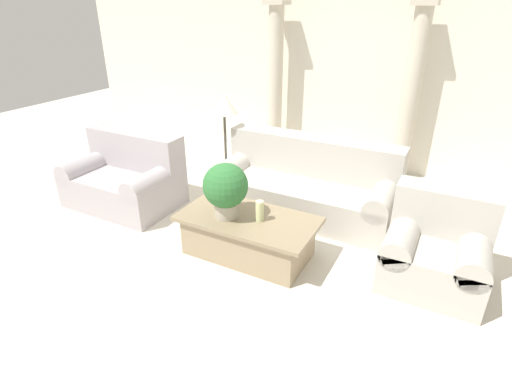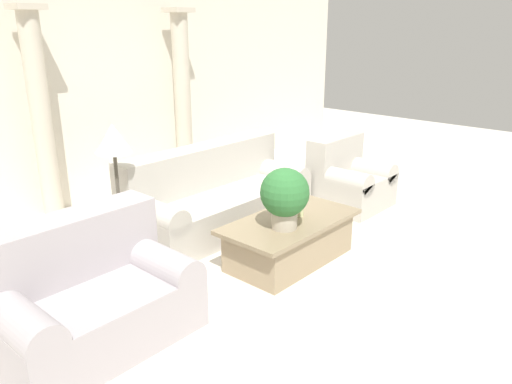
{
  "view_description": "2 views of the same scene",
  "coord_description": "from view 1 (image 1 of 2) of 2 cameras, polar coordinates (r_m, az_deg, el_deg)",
  "views": [
    {
      "loc": [
        1.75,
        -3.4,
        2.41
      ],
      "look_at": [
        -0.14,
        0.17,
        0.46
      ],
      "focal_mm": 28.0,
      "sensor_mm": 36.0,
      "label": 1
    },
    {
      "loc": [
        -3.49,
        -3.06,
        2.23
      ],
      "look_at": [
        -0.08,
        0.01,
        0.67
      ],
      "focal_mm": 35.0,
      "sensor_mm": 36.0,
      "label": 2
    }
  ],
  "objects": [
    {
      "name": "wall_back",
      "position": [
        6.43,
        12.5,
        17.89
      ],
      "size": [
        10.0,
        0.06,
        3.2
      ],
      "color": "silver",
      "rests_on": "ground_plane"
    },
    {
      "name": "potted_plant",
      "position": [
        3.91,
        -4.38,
        0.62
      ],
      "size": [
        0.45,
        0.45,
        0.57
      ],
      "color": "#B2A893",
      "rests_on": "coffee_table"
    },
    {
      "name": "sofa_long",
      "position": [
        4.98,
        7.05,
        1.06
      ],
      "size": [
        2.2,
        0.91,
        0.9
      ],
      "color": "#B7B2A8",
      "rests_on": "ground_plane"
    },
    {
      "name": "coffee_table",
      "position": [
        4.14,
        -1.13,
        -6.19
      ],
      "size": [
        1.4,
        0.74,
        0.44
      ],
      "color": "#998466",
      "rests_on": "ground_plane"
    },
    {
      "name": "floor_lamp",
      "position": [
        5.31,
        -4.56,
        11.55
      ],
      "size": [
        0.35,
        0.35,
        1.35
      ],
      "color": "#4C473D",
      "rests_on": "ground_plane"
    },
    {
      "name": "loveseat",
      "position": [
        5.4,
        -18.06,
        2.04
      ],
      "size": [
        1.37,
        0.91,
        0.9
      ],
      "color": "#ABA3A7",
      "rests_on": "ground_plane"
    },
    {
      "name": "ground_plane",
      "position": [
        4.52,
        0.55,
        -6.51
      ],
      "size": [
        16.0,
        16.0,
        0.0
      ],
      "primitive_type": "plane",
      "color": "silver"
    },
    {
      "name": "column_left",
      "position": [
        6.52,
        2.76,
        15.27
      ],
      "size": [
        0.32,
        0.32,
        2.41
      ],
      "color": "beige",
      "rests_on": "ground_plane"
    },
    {
      "name": "pillar_candle",
      "position": [
        3.92,
        0.52,
        -2.74
      ],
      "size": [
        0.08,
        0.08,
        0.22
      ],
      "color": "beige",
      "rests_on": "coffee_table"
    },
    {
      "name": "armchair",
      "position": [
        4.06,
        24.36,
        -7.34
      ],
      "size": [
        0.89,
        0.82,
        0.87
      ],
      "color": "#B7B2A8",
      "rests_on": "ground_plane"
    },
    {
      "name": "column_right",
      "position": [
        5.96,
        21.16,
        12.65
      ],
      "size": [
        0.32,
        0.32,
        2.41
      ],
      "color": "beige",
      "rests_on": "ground_plane"
    }
  ]
}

